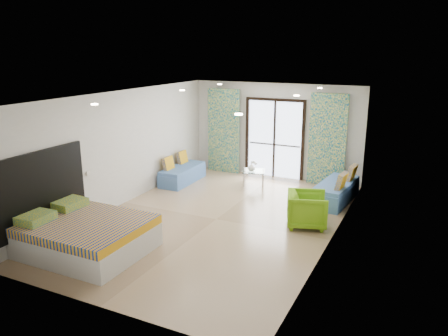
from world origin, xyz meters
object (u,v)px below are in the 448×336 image
at_px(daybed_left, 182,173).
at_px(daybed_right, 336,191).
at_px(coffee_table, 254,172).
at_px(armchair, 307,208).
at_px(bed, 85,235).

bearing_deg(daybed_left, daybed_right, 2.23).
relative_size(coffee_table, armchair, 0.93).
bearing_deg(coffee_table, daybed_left, -160.33).
distance_m(daybed_right, armchair, 1.82).
xyz_separation_m(daybed_right, armchair, (-0.23, -1.80, 0.14)).
xyz_separation_m(daybed_left, armchair, (4.00, -1.57, 0.16)).
distance_m(daybed_left, armchair, 4.29).
height_order(coffee_table, armchair, armchair).
bearing_deg(coffee_table, armchair, -46.76).
relative_size(daybed_left, coffee_table, 2.16).
height_order(daybed_right, armchair, daybed_right).
bearing_deg(bed, daybed_left, 98.04).
distance_m(daybed_right, coffee_table, 2.39).
bearing_deg(armchair, bed, 112.73).
bearing_deg(armchair, coffee_table, 24.88).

